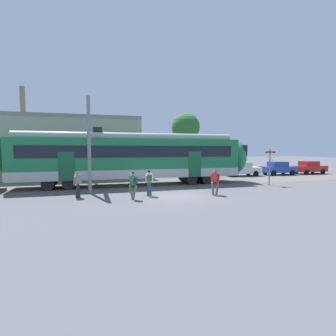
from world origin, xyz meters
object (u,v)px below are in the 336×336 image
object	(u,v)px
crossing_signal	(270,161)
commuter_train	(16,159)
parked_car_red	(309,167)
pedestrian_green	(133,183)
parked_car_white	(242,169)
pedestrian_grey	(78,182)
pedestrian_white	(149,180)
pedestrian_red	(215,180)
parked_car_blue	(278,168)

from	to	relation	value
crossing_signal	commuter_train	bearing A→B (deg)	170.60
commuter_train	parked_car_red	xyz separation A→B (m)	(30.78, 4.05, -1.47)
pedestrian_green	crossing_signal	xyz separation A→B (m)	(11.81, 2.95, 1.02)
commuter_train	parked_car_white	distance (m)	21.92
commuter_train	pedestrian_grey	size ratio (longest dim) A/B	22.83
commuter_train	crossing_signal	xyz separation A→B (m)	(19.43, -3.22, -0.24)
pedestrian_white	pedestrian_red	distance (m)	4.29
pedestrian_white	parked_car_white	size ratio (longest dim) A/B	0.41
pedestrian_grey	parked_car_white	world-z (taller)	pedestrian_grey
pedestrian_grey	crossing_signal	world-z (taller)	crossing_signal
pedestrian_green	pedestrian_red	xyz separation A→B (m)	(5.37, 0.03, 0.00)
commuter_train	pedestrian_red	bearing A→B (deg)	-25.29
parked_car_blue	parked_car_red	size ratio (longest dim) A/B	1.01
commuter_train	crossing_signal	bearing A→B (deg)	-9.40
pedestrian_red	parked_car_blue	size ratio (longest dim) A/B	0.41
pedestrian_grey	pedestrian_white	bearing A→B (deg)	-8.33
parked_car_red	commuter_train	bearing A→B (deg)	-172.51
parked_car_blue	parked_car_red	distance (m)	4.50
pedestrian_grey	parked_car_red	distance (m)	27.73
pedestrian_green	parked_car_red	world-z (taller)	pedestrian_green
pedestrian_white	parked_car_blue	xyz separation A→B (m)	(17.48, 9.29, -0.21)
commuter_train	pedestrian_grey	bearing A→B (deg)	-46.04
parked_car_red	pedestrian_red	bearing A→B (deg)	-150.21
pedestrian_red	parked_car_white	world-z (taller)	pedestrian_red
parked_car_white	pedestrian_white	bearing A→B (deg)	-143.50
commuter_train	parked_car_white	bearing A→B (deg)	10.90
crossing_signal	pedestrian_white	bearing A→B (deg)	-169.23
pedestrian_red	crossing_signal	bearing A→B (deg)	24.40
commuter_train	crossing_signal	world-z (taller)	commuter_train
pedestrian_grey	pedestrian_white	xyz separation A→B (m)	(4.36, -0.64, 0.00)
commuter_train	pedestrian_green	size ratio (longest dim) A/B	22.83
parked_car_white	parked_car_red	world-z (taller)	same
pedestrian_green	pedestrian_white	world-z (taller)	same
parked_car_white	parked_car_blue	size ratio (longest dim) A/B	1.00
commuter_train	pedestrian_green	bearing A→B (deg)	-38.97
parked_car_red	crossing_signal	distance (m)	13.53
pedestrian_white	parked_car_red	world-z (taller)	pedestrian_white
pedestrian_white	parked_car_red	xyz separation A→B (m)	(21.98, 9.29, -0.21)
pedestrian_grey	parked_car_red	size ratio (longest dim) A/B	0.42
pedestrian_grey	parked_car_white	distance (m)	19.15
pedestrian_grey	parked_car_blue	world-z (taller)	pedestrian_grey
pedestrian_red	parked_car_red	distance (m)	20.50
pedestrian_green	pedestrian_white	bearing A→B (deg)	38.04
commuter_train	pedestrian_red	world-z (taller)	commuter_train
pedestrian_white	parked_car_red	size ratio (longest dim) A/B	0.42
commuter_train	parked_car_red	world-z (taller)	commuter_train
pedestrian_grey	pedestrian_red	distance (m)	8.69
pedestrian_green	crossing_signal	distance (m)	12.21
pedestrian_white	pedestrian_red	world-z (taller)	same
pedestrian_white	parked_car_blue	bearing A→B (deg)	27.97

